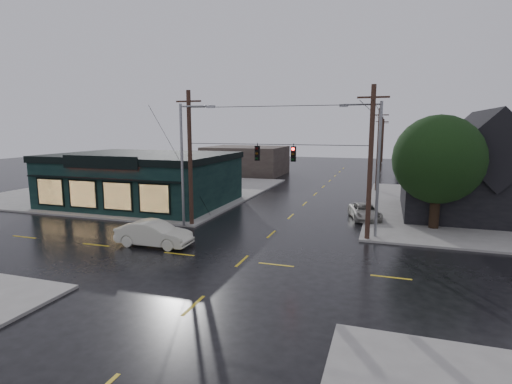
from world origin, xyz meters
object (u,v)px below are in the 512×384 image
(utility_pole_nw, at_px, (192,226))
(utility_pole_ne, at_px, (367,240))
(corner_tree, at_px, (438,160))
(sedan_cream, at_px, (154,234))
(suv_silver, at_px, (365,212))

(utility_pole_nw, relative_size, utility_pole_ne, 1.00)
(utility_pole_nw, bearing_deg, utility_pole_ne, 0.00)
(corner_tree, bearing_deg, sedan_cream, -150.08)
(utility_pole_ne, bearing_deg, corner_tree, 44.68)
(utility_pole_ne, relative_size, sedan_cream, 2.09)
(corner_tree, distance_m, sedan_cream, 20.47)
(corner_tree, relative_size, utility_pole_nw, 0.81)
(suv_silver, bearing_deg, corner_tree, -35.18)
(utility_pole_nw, xyz_separation_m, suv_silver, (12.50, 6.37, 0.64))
(utility_pole_nw, bearing_deg, sedan_cream, -88.08)
(corner_tree, height_order, sedan_cream, corner_tree)
(sedan_cream, distance_m, suv_silver, 17.12)
(utility_pole_nw, distance_m, utility_pole_ne, 13.00)
(utility_pole_nw, bearing_deg, suv_silver, 27.02)
(corner_tree, xyz_separation_m, utility_pole_nw, (-17.52, -4.47, -5.18))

